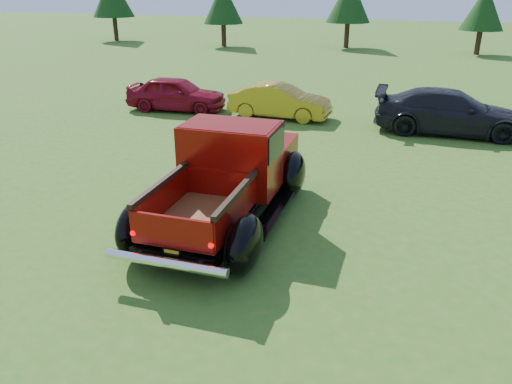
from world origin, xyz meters
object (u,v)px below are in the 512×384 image
show_car_yellow (280,101)px  show_car_grey (451,112)px  show_car_red (176,93)px  tree_west (223,3)px  pickup_truck (232,172)px  tree_mid_right (484,8)px

show_car_yellow → show_car_grey: size_ratio=0.76×
show_car_red → show_car_yellow: 4.13m
tree_west → pickup_truck: (10.80, -27.58, -2.15)m
tree_west → show_car_yellow: 21.72m
tree_mid_right → show_car_red: (-12.50, -20.41, -2.32)m
tree_west → tree_mid_right: size_ratio=1.05×
show_car_yellow → tree_mid_right: bearing=-20.0°
pickup_truck → show_car_yellow: pickup_truck is taller
tree_west → tree_mid_right: 18.03m
tree_west → pickup_truck: size_ratio=0.84×
tree_mid_right → show_car_yellow: size_ratio=1.19×
tree_mid_right → show_car_red: 24.05m
tree_mid_right → show_car_red: bearing=-121.5°
tree_mid_right → pickup_truck: bearing=-104.1°
show_car_yellow → show_car_grey: bearing=-89.9°
tree_mid_right → show_car_yellow: bearing=-112.4°
pickup_truck → show_car_red: size_ratio=1.44×
tree_west → show_car_red: size_ratio=1.21×
pickup_truck → show_car_grey: pickup_truck is taller
tree_mid_right → show_car_red: size_ratio=1.15×
pickup_truck → show_car_grey: 9.32m
tree_mid_right → show_car_grey: 20.82m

